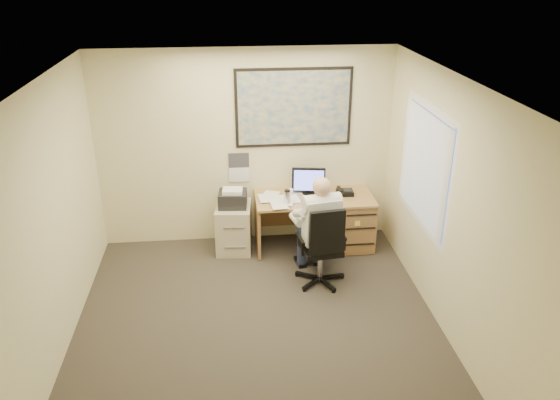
{
  "coord_description": "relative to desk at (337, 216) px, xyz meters",
  "views": [
    {
      "loc": [
        -0.28,
        -4.81,
        3.73
      ],
      "look_at": [
        0.37,
        1.3,
        0.99
      ],
      "focal_mm": 35.0,
      "sensor_mm": 36.0,
      "label": 1
    }
  ],
  "objects": [
    {
      "name": "wall_calendar",
      "position": [
        -1.33,
        0.34,
        0.64
      ],
      "size": [
        0.28,
        0.01,
        0.42
      ],
      "primitive_type": "cube",
      "color": "white",
      "rests_on": "room_shell"
    },
    {
      "name": "filing_cabinet",
      "position": [
        -1.43,
        0.01,
        -0.05
      ],
      "size": [
        0.52,
        0.6,
        0.91
      ],
      "rotation": [
        0.0,
        0.0,
        -0.09
      ],
      "color": "#BFB69A",
      "rests_on": "ground"
    },
    {
      "name": "window_blinds",
      "position": [
        0.74,
        -1.1,
        1.11
      ],
      "size": [
        0.06,
        1.4,
        1.3
      ],
      "primitive_type": null,
      "color": "#EDE6CD",
      "rests_on": "room_shell"
    },
    {
      "name": "room_shell",
      "position": [
        -1.23,
        -1.9,
        0.91
      ],
      "size": [
        4.0,
        4.5,
        2.7
      ],
      "color": "#342E28",
      "rests_on": "ground"
    },
    {
      "name": "person",
      "position": [
        -0.39,
        -0.91,
        0.25
      ],
      "size": [
        0.72,
        0.92,
        1.39
      ],
      "primitive_type": null,
      "rotation": [
        0.0,
        0.0,
        0.17
      ],
      "color": "silver",
      "rests_on": "office_chair"
    },
    {
      "name": "world_map",
      "position": [
        -0.58,
        0.33,
        1.46
      ],
      "size": [
        1.56,
        0.03,
        1.06
      ],
      "primitive_type": "cube",
      "color": "#1E4C93",
      "rests_on": "room_shell"
    },
    {
      "name": "office_chair",
      "position": [
        -0.4,
        -0.99,
        -0.13
      ],
      "size": [
        0.72,
        0.72,
        1.08
      ],
      "rotation": [
        0.0,
        0.0,
        0.12
      ],
      "color": "black",
      "rests_on": "ground"
    },
    {
      "name": "desk",
      "position": [
        0.0,
        0.0,
        0.0
      ],
      "size": [
        1.6,
        0.97,
        1.11
      ],
      "color": "#B2884C",
      "rests_on": "ground"
    }
  ]
}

